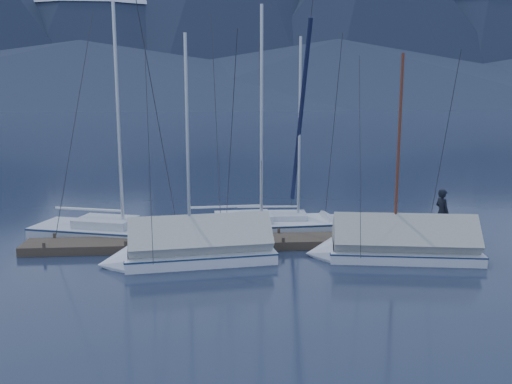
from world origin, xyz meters
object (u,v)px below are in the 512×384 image
sailboat_open_mid (274,227)px  person (442,212)px  sailboat_covered_near (390,247)px  sailboat_open_left (136,235)px  sailboat_covered_far (186,251)px  sailboat_open_right (309,225)px

sailboat_open_mid → person: 7.06m
sailboat_open_mid → sailboat_covered_near: (3.82, -4.27, 0.22)m
sailboat_open_left → sailboat_covered_far: sailboat_open_left is taller
sailboat_open_left → sailboat_covered_far: bearing=-56.1°
sailboat_covered_near → person: sailboat_covered_near is taller
sailboat_open_right → sailboat_covered_far: size_ratio=1.05×
sailboat_open_right → sailboat_covered_far: bearing=-139.5°
sailboat_open_mid → sailboat_covered_far: 5.54m
sailboat_open_mid → person: size_ratio=5.58×
sailboat_covered_far → person: sailboat_covered_far is taller
person → sailboat_open_right: bearing=42.0°
sailboat_covered_far → person: size_ratio=4.65×
sailboat_open_right → sailboat_covered_far: sailboat_open_right is taller
sailboat_open_left → sailboat_open_right: size_ratio=1.14×
sailboat_open_mid → sailboat_covered_far: sailboat_open_mid is taller
sailboat_open_left → sailboat_open_right: sailboat_open_left is taller
sailboat_covered_near → sailboat_covered_far: 7.47m
sailboat_open_left → sailboat_open_mid: bearing=7.9°
sailboat_open_left → sailboat_open_right: bearing=8.7°
sailboat_open_left → sailboat_covered_near: size_ratio=1.28×
sailboat_open_mid → sailboat_open_left: bearing=-172.1°
sailboat_covered_near → person: size_ratio=4.33×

